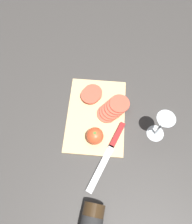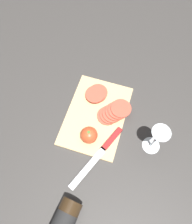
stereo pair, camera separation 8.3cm
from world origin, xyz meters
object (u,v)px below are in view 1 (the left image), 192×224
(wine_glass, at_px, (162,124))
(knife, at_px, (114,143))
(whole_tomato, at_px, (95,136))
(tomato_slice_stack_far, at_px, (92,94))
(tomato_slice_stack_near, at_px, (113,109))

(wine_glass, distance_m, knife, 0.21)
(wine_glass, height_order, whole_tomato, wine_glass)
(wine_glass, height_order, tomato_slice_stack_far, wine_glass)
(whole_tomato, height_order, tomato_slice_stack_far, whole_tomato)
(wine_glass, relative_size, tomato_slice_stack_far, 1.51)
(knife, distance_m, tomato_slice_stack_near, 0.14)
(tomato_slice_stack_far, bearing_deg, wine_glass, 61.05)
(wine_glass, xyz_separation_m, knife, (0.06, -0.17, -0.10))
(tomato_slice_stack_far, bearing_deg, tomato_slice_stack_near, 54.14)
(whole_tomato, distance_m, knife, 0.08)
(knife, relative_size, tomato_slice_stack_near, 2.17)
(wine_glass, relative_size, whole_tomato, 2.30)
(wine_glass, height_order, tomato_slice_stack_near, wine_glass)
(wine_glass, relative_size, knife, 0.55)
(knife, bearing_deg, whole_tomato, -76.16)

